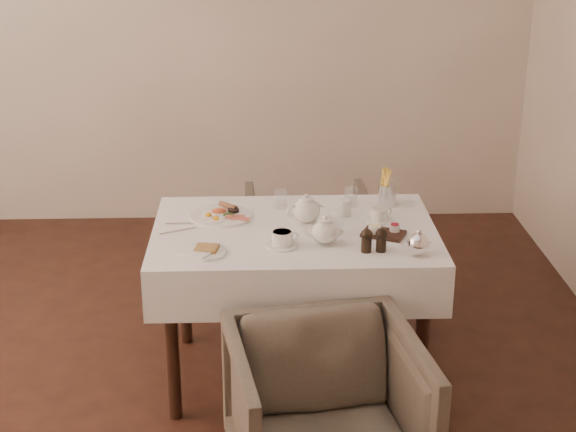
{
  "coord_description": "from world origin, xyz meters",
  "views": [
    {
      "loc": [
        0.44,
        -3.29,
        2.25
      ],
      "look_at": [
        0.57,
        0.39,
        0.82
      ],
      "focal_mm": 55.0,
      "sensor_mm": 36.0,
      "label": 1
    }
  ],
  "objects_px": {
    "armchair_near": "(327,416)",
    "armchair_far": "(309,249)",
    "breakfast_plate": "(222,215)",
    "table": "(294,252)",
    "teapot_centre": "(306,209)"
  },
  "relations": [
    {
      "from": "armchair_near",
      "to": "armchair_far",
      "type": "bearing_deg",
      "value": 79.62
    },
    {
      "from": "armchair_near",
      "to": "armchair_far",
      "type": "distance_m",
      "value": 1.63
    },
    {
      "from": "breakfast_plate",
      "to": "table",
      "type": "bearing_deg",
      "value": -45.12
    },
    {
      "from": "armchair_far",
      "to": "teapot_centre",
      "type": "height_order",
      "value": "teapot_centre"
    },
    {
      "from": "breakfast_plate",
      "to": "teapot_centre",
      "type": "distance_m",
      "value": 0.41
    },
    {
      "from": "armchair_far",
      "to": "table",
      "type": "bearing_deg",
      "value": 79.01
    },
    {
      "from": "table",
      "to": "breakfast_plate",
      "type": "distance_m",
      "value": 0.39
    },
    {
      "from": "armchair_far",
      "to": "teapot_centre",
      "type": "distance_m",
      "value": 0.88
    },
    {
      "from": "table",
      "to": "armchair_far",
      "type": "xyz_separation_m",
      "value": [
        0.11,
        0.79,
        -0.32
      ]
    },
    {
      "from": "armchair_far",
      "to": "breakfast_plate",
      "type": "xyz_separation_m",
      "value": [
        -0.45,
        -0.63,
        0.45
      ]
    },
    {
      "from": "teapot_centre",
      "to": "armchair_far",
      "type": "bearing_deg",
      "value": 67.45
    },
    {
      "from": "armchair_far",
      "to": "breakfast_plate",
      "type": "height_order",
      "value": "breakfast_plate"
    },
    {
      "from": "armchair_far",
      "to": "teapot_centre",
      "type": "bearing_deg",
      "value": 82.68
    },
    {
      "from": "teapot_centre",
      "to": "table",
      "type": "bearing_deg",
      "value": -147.42
    },
    {
      "from": "armchair_far",
      "to": "armchair_near",
      "type": "bearing_deg",
      "value": 86.33
    }
  ]
}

